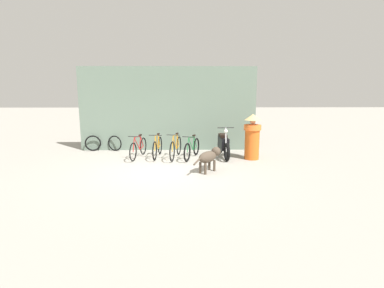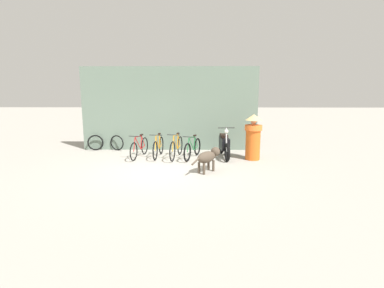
{
  "view_description": "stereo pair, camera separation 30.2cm",
  "coord_description": "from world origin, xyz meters",
  "px_view_note": "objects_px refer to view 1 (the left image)",
  "views": [
    {
      "loc": [
        0.78,
        -8.77,
        2.48
      ],
      "look_at": [
        0.93,
        0.97,
        0.65
      ],
      "focal_mm": 28.0,
      "sensor_mm": 36.0,
      "label": 1
    },
    {
      "loc": [
        1.08,
        -8.77,
        2.48
      ],
      "look_at": [
        0.93,
        0.97,
        0.65
      ],
      "focal_mm": 28.0,
      "sensor_mm": 36.0,
      "label": 2
    }
  ],
  "objects_px": {
    "bicycle_3": "(192,149)",
    "bicycle_1": "(157,147)",
    "stray_dog": "(209,156)",
    "spare_tire_left": "(115,143)",
    "spare_tire_right": "(93,143)",
    "bicycle_2": "(176,148)",
    "person_in_robes": "(252,136)",
    "bicycle_0": "(138,148)",
    "motorcycle": "(223,145)"
  },
  "relations": [
    {
      "from": "bicycle_1",
      "to": "person_in_robes",
      "type": "relative_size",
      "value": 1.06
    },
    {
      "from": "spare_tire_right",
      "to": "bicycle_2",
      "type": "bearing_deg",
      "value": -20.77
    },
    {
      "from": "bicycle_0",
      "to": "spare_tire_left",
      "type": "xyz_separation_m",
      "value": [
        -1.13,
        1.2,
        -0.04
      ]
    },
    {
      "from": "bicycle_3",
      "to": "person_in_robes",
      "type": "height_order",
      "value": "person_in_robes"
    },
    {
      "from": "stray_dog",
      "to": "spare_tire_right",
      "type": "height_order",
      "value": "stray_dog"
    },
    {
      "from": "bicycle_2",
      "to": "spare_tire_left",
      "type": "height_order",
      "value": "bicycle_2"
    },
    {
      "from": "bicycle_1",
      "to": "stray_dog",
      "type": "relative_size",
      "value": 1.55
    },
    {
      "from": "bicycle_1",
      "to": "motorcycle",
      "type": "height_order",
      "value": "motorcycle"
    },
    {
      "from": "person_in_robes",
      "to": "spare_tire_left",
      "type": "relative_size",
      "value": 2.58
    },
    {
      "from": "bicycle_0",
      "to": "motorcycle",
      "type": "relative_size",
      "value": 0.89
    },
    {
      "from": "spare_tire_left",
      "to": "spare_tire_right",
      "type": "distance_m",
      "value": 0.87
    },
    {
      "from": "bicycle_0",
      "to": "spare_tire_right",
      "type": "distance_m",
      "value": 2.33
    },
    {
      "from": "bicycle_2",
      "to": "stray_dog",
      "type": "xyz_separation_m",
      "value": [
        1.07,
        -1.79,
        0.09
      ]
    },
    {
      "from": "bicycle_3",
      "to": "motorcycle",
      "type": "distance_m",
      "value": 1.16
    },
    {
      "from": "bicycle_0",
      "to": "stray_dog",
      "type": "height_order",
      "value": "bicycle_0"
    },
    {
      "from": "bicycle_1",
      "to": "spare_tire_left",
      "type": "relative_size",
      "value": 2.73
    },
    {
      "from": "bicycle_0",
      "to": "stray_dog",
      "type": "relative_size",
      "value": 1.56
    },
    {
      "from": "spare_tire_left",
      "to": "bicycle_2",
      "type": "bearing_deg",
      "value": -27.16
    },
    {
      "from": "motorcycle",
      "to": "spare_tire_right",
      "type": "height_order",
      "value": "motorcycle"
    },
    {
      "from": "motorcycle",
      "to": "stray_dog",
      "type": "bearing_deg",
      "value": -22.96
    },
    {
      "from": "spare_tire_left",
      "to": "spare_tire_right",
      "type": "height_order",
      "value": "spare_tire_right"
    },
    {
      "from": "bicycle_1",
      "to": "bicycle_3",
      "type": "height_order",
      "value": "bicycle_1"
    },
    {
      "from": "motorcycle",
      "to": "person_in_robes",
      "type": "bearing_deg",
      "value": 66.75
    },
    {
      "from": "bicycle_2",
      "to": "spare_tire_right",
      "type": "bearing_deg",
      "value": -100.32
    },
    {
      "from": "bicycle_2",
      "to": "bicycle_1",
      "type": "bearing_deg",
      "value": -90.74
    },
    {
      "from": "bicycle_2",
      "to": "person_in_robes",
      "type": "height_order",
      "value": "person_in_robes"
    },
    {
      "from": "spare_tire_right",
      "to": "bicycle_1",
      "type": "bearing_deg",
      "value": -23.0
    },
    {
      "from": "motorcycle",
      "to": "stray_dog",
      "type": "distance_m",
      "value": 2.03
    },
    {
      "from": "motorcycle",
      "to": "spare_tire_right",
      "type": "relative_size",
      "value": 3.04
    },
    {
      "from": "bicycle_2",
      "to": "bicycle_3",
      "type": "height_order",
      "value": "bicycle_2"
    },
    {
      "from": "person_in_robes",
      "to": "stray_dog",
      "type": "bearing_deg",
      "value": 25.97
    },
    {
      "from": "stray_dog",
      "to": "person_in_robes",
      "type": "relative_size",
      "value": 0.68
    },
    {
      "from": "bicycle_3",
      "to": "bicycle_1",
      "type": "bearing_deg",
      "value": -79.16
    },
    {
      "from": "person_in_robes",
      "to": "bicycle_0",
      "type": "bearing_deg",
      "value": -22.38
    },
    {
      "from": "bicycle_0",
      "to": "spare_tire_left",
      "type": "distance_m",
      "value": 1.65
    },
    {
      "from": "bicycle_2",
      "to": "motorcycle",
      "type": "relative_size",
      "value": 0.93
    },
    {
      "from": "bicycle_2",
      "to": "motorcycle",
      "type": "xyz_separation_m",
      "value": [
        1.72,
        0.13,
        0.07
      ]
    },
    {
      "from": "bicycle_3",
      "to": "spare_tire_left",
      "type": "xyz_separation_m",
      "value": [
        -3.06,
        1.31,
        -0.03
      ]
    },
    {
      "from": "bicycle_0",
      "to": "bicycle_1",
      "type": "bearing_deg",
      "value": 105.59
    },
    {
      "from": "bicycle_0",
      "to": "spare_tire_left",
      "type": "bearing_deg",
      "value": -125.89
    },
    {
      "from": "bicycle_1",
      "to": "stray_dog",
      "type": "distance_m",
      "value": 2.59
    },
    {
      "from": "bicycle_0",
      "to": "motorcycle",
      "type": "xyz_separation_m",
      "value": [
        3.07,
        0.06,
        0.1
      ]
    },
    {
      "from": "stray_dog",
      "to": "bicycle_3",
      "type": "bearing_deg",
      "value": 55.1
    },
    {
      "from": "bicycle_0",
      "to": "bicycle_1",
      "type": "xyz_separation_m",
      "value": [
        0.68,
        0.06,
        0.01
      ]
    },
    {
      "from": "person_in_robes",
      "to": "spare_tire_left",
      "type": "xyz_separation_m",
      "value": [
        -5.17,
        1.47,
        -0.52
      ]
    },
    {
      "from": "bicycle_1",
      "to": "spare_tire_right",
      "type": "bearing_deg",
      "value": -107.7
    },
    {
      "from": "bicycle_3",
      "to": "person_in_robes",
      "type": "bearing_deg",
      "value": 104.44
    },
    {
      "from": "stray_dog",
      "to": "bicycle_1",
      "type": "bearing_deg",
      "value": 81.54
    },
    {
      "from": "spare_tire_left",
      "to": "person_in_robes",
      "type": "bearing_deg",
      "value": -15.9
    },
    {
      "from": "motorcycle",
      "to": "bicycle_3",
      "type": "bearing_deg",
      "value": -85.6
    }
  ]
}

